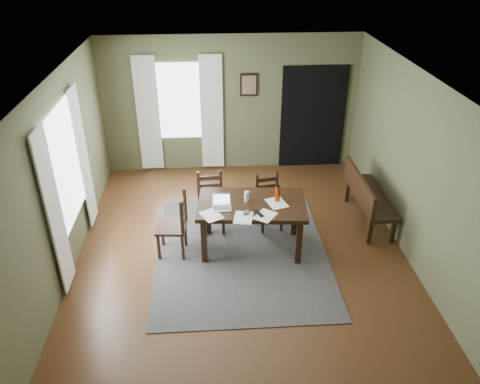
{
  "coord_description": "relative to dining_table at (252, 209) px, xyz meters",
  "views": [
    {
      "loc": [
        -0.41,
        -5.83,
        4.38
      ],
      "look_at": [
        0.0,
        0.3,
        0.9
      ],
      "focal_mm": 35.0,
      "sensor_mm": 36.0,
      "label": 1
    }
  ],
  "objects": [
    {
      "name": "bench",
      "position": [
        1.98,
        0.65,
        -0.2
      ],
      "size": [
        0.49,
        1.53,
        0.87
      ],
      "rotation": [
        0.0,
        0.0,
        1.57
      ],
      "color": "black",
      "rests_on": "ground"
    },
    {
      "name": "framed_picture",
      "position": [
        0.19,
        2.85,
        1.04
      ],
      "size": [
        0.34,
        0.03,
        0.44
      ],
      "color": "black",
      "rests_on": "ground"
    },
    {
      "name": "ground",
      "position": [
        -0.16,
        -0.11,
        -0.72
      ],
      "size": [
        5.0,
        6.0,
        0.01
      ],
      "color": "#492C16"
    },
    {
      "name": "computer_mouse",
      "position": [
        -0.11,
        -0.29,
        0.12
      ],
      "size": [
        0.09,
        0.12,
        0.04
      ],
      "primitive_type": "cube",
      "rotation": [
        0.0,
        0.0,
        -0.32
      ],
      "color": "#3F3F42",
      "rests_on": "dining_table"
    },
    {
      "name": "window_left",
      "position": [
        -2.63,
        0.09,
        0.74
      ],
      "size": [
        0.01,
        1.3,
        1.7
      ],
      "color": "white",
      "rests_on": "ground"
    },
    {
      "name": "laptop",
      "position": [
        -0.45,
        -0.09,
        0.15
      ],
      "size": [
        0.28,
        0.22,
        0.19
      ],
      "rotation": [
        0.0,
        0.0,
        0.0
      ],
      "color": "#B7B7BC",
      "rests_on": "dining_table"
    },
    {
      "name": "paper_d",
      "position": [
        0.37,
        -0.03,
        0.1
      ],
      "size": [
        0.35,
        0.4,
        0.0
      ],
      "primitive_type": "cube",
      "rotation": [
        0.0,
        0.0,
        0.31
      ],
      "color": "white",
      "rests_on": "dining_table"
    },
    {
      "name": "curtain_back_right",
      "position": [
        -0.54,
        2.83,
        0.49
      ],
      "size": [
        0.44,
        0.03,
        2.3
      ],
      "color": "silver",
      "rests_on": "ground"
    },
    {
      "name": "tv_remote",
      "position": [
        0.07,
        -0.32,
        0.11
      ],
      "size": [
        0.13,
        0.19,
        0.02
      ],
      "primitive_type": "cube",
      "rotation": [
        0.0,
        0.0,
        0.46
      ],
      "color": "black",
      "rests_on": "dining_table"
    },
    {
      "name": "paper_e",
      "position": [
        -0.16,
        -0.4,
        0.1
      ],
      "size": [
        0.32,
        0.38,
        0.0
      ],
      "primitive_type": "cube",
      "rotation": [
        0.0,
        0.0,
        -0.19
      ],
      "color": "white",
      "rests_on": "dining_table"
    },
    {
      "name": "curtain_left_near",
      "position": [
        -2.6,
        -0.73,
        0.49
      ],
      "size": [
        0.03,
        0.48,
        2.3
      ],
      "color": "silver",
      "rests_on": "ground"
    },
    {
      "name": "paper_a",
      "position": [
        -0.6,
        -0.31,
        0.1
      ],
      "size": [
        0.38,
        0.41,
        0.0
      ],
      "primitive_type": "cube",
      "rotation": [
        0.0,
        0.0,
        0.48
      ],
      "color": "white",
      "rests_on": "dining_table"
    },
    {
      "name": "dining_table",
      "position": [
        0.0,
        0.0,
        0.0
      ],
      "size": [
        1.68,
        1.09,
        0.8
      ],
      "rotation": [
        0.0,
        0.0,
        -0.09
      ],
      "color": "black",
      "rests_on": "rug"
    },
    {
      "name": "chair_end",
      "position": [
        -1.16,
        -0.05,
        -0.22
      ],
      "size": [
        0.48,
        0.48,
        1.01
      ],
      "rotation": [
        0.0,
        0.0,
        -1.65
      ],
      "color": "black",
      "rests_on": "rug"
    },
    {
      "name": "curtain_back_left",
      "position": [
        -1.78,
        2.83,
        0.49
      ],
      "size": [
        0.44,
        0.03,
        2.3
      ],
      "color": "silver",
      "rests_on": "ground"
    },
    {
      "name": "window_back",
      "position": [
        -1.16,
        2.86,
        0.74
      ],
      "size": [
        1.0,
        0.01,
        1.5
      ],
      "color": "white",
      "rests_on": "ground"
    },
    {
      "name": "doorway_back",
      "position": [
        1.49,
        2.86,
        0.34
      ],
      "size": [
        1.3,
        0.03,
        2.1
      ],
      "color": "black",
      "rests_on": "ground"
    },
    {
      "name": "rug",
      "position": [
        -0.16,
        -0.11,
        -0.71
      ],
      "size": [
        2.6,
        3.2,
        0.01
      ],
      "color": "#3C3C3C",
      "rests_on": "ground"
    },
    {
      "name": "curtain_left_far",
      "position": [
        -2.6,
        0.91,
        0.49
      ],
      "size": [
        0.03,
        0.48,
        2.3
      ],
      "color": "silver",
      "rests_on": "ground"
    },
    {
      "name": "drinking_glass",
      "position": [
        -0.07,
        0.05,
        0.18
      ],
      "size": [
        0.09,
        0.09,
        0.16
      ],
      "primitive_type": "cylinder",
      "rotation": [
        0.0,
        0.0,
        -0.3
      ],
      "color": "silver",
      "rests_on": "dining_table"
    },
    {
      "name": "water_bottle",
      "position": [
        0.39,
        0.04,
        0.23
      ],
      "size": [
        0.09,
        0.09,
        0.28
      ],
      "rotation": [
        0.0,
        0.0,
        0.09
      ],
      "color": "#A02E0C",
      "rests_on": "dining_table"
    },
    {
      "name": "paper_b",
      "position": [
        0.16,
        -0.37,
        0.1
      ],
      "size": [
        0.39,
        0.41,
        0.0
      ],
      "primitive_type": "cube",
      "rotation": [
        0.0,
        0.0,
        -0.62
      ],
      "color": "white",
      "rests_on": "dining_table"
    },
    {
      "name": "room_shell",
      "position": [
        -0.16,
        -0.11,
        1.09
      ],
      "size": [
        5.02,
        6.02,
        2.71
      ],
      "color": "#505537",
      "rests_on": "ground"
    },
    {
      "name": "chair_back_right",
      "position": [
        0.34,
        0.61,
        -0.27
      ],
      "size": [
        0.46,
        0.46,
        0.9
      ],
      "rotation": [
        0.0,
        0.0,
        0.18
      ],
      "color": "black",
      "rests_on": "rug"
    },
    {
      "name": "chair_back_left",
      "position": [
        -0.61,
        0.6,
        -0.23
      ],
      "size": [
        0.46,
        0.46,
        0.98
      ],
      "rotation": [
        0.0,
        0.0,
        0.07
      ],
      "color": "black",
      "rests_on": "rug"
    }
  ]
}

